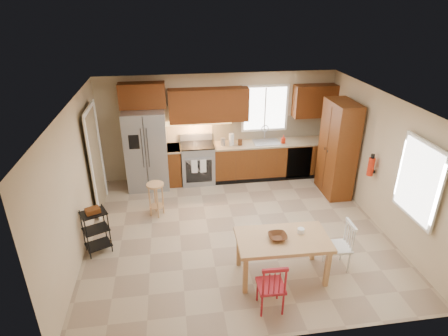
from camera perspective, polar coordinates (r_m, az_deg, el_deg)
floor at (r=7.26m, az=1.93°, el=-9.50°), size 5.50×5.50×0.00m
ceiling at (r=6.19m, az=2.26°, el=9.90°), size 5.50×5.00×0.02m
wall_back at (r=8.92m, az=-0.81°, el=6.36°), size 5.50×0.02×2.50m
wall_front at (r=4.57m, az=7.86°, el=-14.20°), size 5.50×0.02×2.50m
wall_left at (r=6.74m, az=-21.61°, el=-2.02°), size 0.02×5.00×2.50m
wall_right at (r=7.59m, az=22.97°, el=0.79°), size 0.02×5.00×2.50m
refrigerator at (r=8.63m, az=-11.72°, el=2.76°), size 0.92×0.75×1.82m
range_stove at (r=8.86m, az=-4.03°, el=0.68°), size 0.76×0.63×0.92m
base_cabinet_narrow at (r=8.87m, az=-7.58°, el=0.44°), size 0.30×0.60×0.90m
base_cabinet_run at (r=9.18m, az=7.48°, el=1.35°), size 2.92×0.60×0.90m
dishwasher at (r=9.10m, az=11.36°, el=0.82°), size 0.60×0.02×0.78m
backsplash at (r=9.18m, az=7.26°, el=6.21°), size 2.92×0.03×0.55m
upper_over_fridge at (r=8.46m, az=-12.37°, el=10.74°), size 1.00×0.35×0.55m
upper_left_block at (r=8.55m, az=-2.35°, el=9.54°), size 1.80×0.35×0.75m
upper_right_block at (r=9.15m, az=13.65°, el=9.91°), size 1.00×0.35×0.75m
window_back at (r=8.98m, az=6.25°, el=9.03°), size 1.12×0.04×1.12m
sink at (r=8.98m, az=6.45°, el=3.68°), size 0.62×0.46×0.16m
undercab_glow at (r=8.62m, az=-4.29°, el=6.87°), size 1.60×0.30×0.01m
soap_bottle at (r=8.94m, az=9.02°, el=4.36°), size 0.09×0.09×0.19m
paper_towel at (r=8.70m, az=1.15°, el=4.39°), size 0.12×0.12×0.28m
canister_steel at (r=8.69m, az=-0.16°, el=4.01°), size 0.11×0.11×0.18m
canister_wood at (r=8.73m, az=2.47°, el=3.95°), size 0.10×0.10×0.14m
pantry at (r=8.48m, az=16.95°, el=2.77°), size 0.50×0.95×2.10m
fire_extinguisher at (r=7.70m, az=21.48°, el=0.18°), size 0.12×0.12×0.36m
window_right at (r=6.62m, az=27.56°, el=-1.76°), size 0.04×1.02×1.32m
doorway at (r=7.95m, az=-19.01°, el=0.97°), size 0.04×0.95×2.10m
dining_table at (r=6.13m, az=8.76°, el=-13.27°), size 1.45×0.84×0.69m
chair_red at (r=5.53m, az=7.15°, el=-17.24°), size 0.40×0.40×0.84m
chair_white at (r=6.44m, az=16.96°, el=-11.31°), size 0.40×0.40×0.84m
table_bowl at (r=5.89m, az=8.14°, el=-10.66°), size 0.30×0.30×0.07m
table_jar at (r=6.06m, az=11.62°, el=-9.53°), size 0.10×0.10×0.11m
bar_stool at (r=7.67m, az=-10.28°, el=-4.73°), size 0.36×0.36×0.71m
utility_cart at (r=6.87m, az=-18.89°, el=-9.13°), size 0.51×0.46×0.83m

